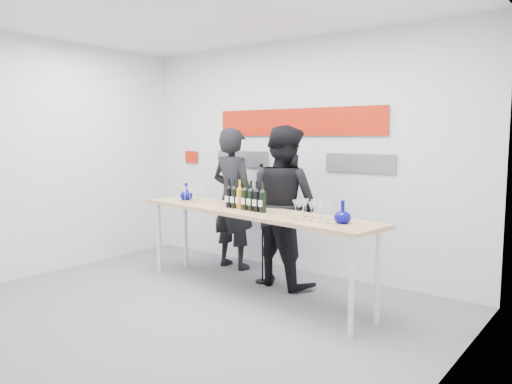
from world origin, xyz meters
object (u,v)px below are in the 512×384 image
tasting_table (251,216)px  mic_stand (262,247)px  presenter_right (284,206)px  presenter_left (233,199)px

tasting_table → mic_stand: mic_stand is taller
tasting_table → presenter_right: presenter_right is taller
tasting_table → presenter_left: presenter_left is taller
tasting_table → presenter_left: 1.19m
tasting_table → presenter_left: (-0.90, 0.78, 0.05)m
presenter_left → presenter_right: 1.00m
tasting_table → presenter_right: bearing=91.1°
presenter_left → mic_stand: (0.73, -0.33, -0.50)m
tasting_table → mic_stand: bearing=118.7°
presenter_left → presenter_right: (0.97, -0.23, 0.01)m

